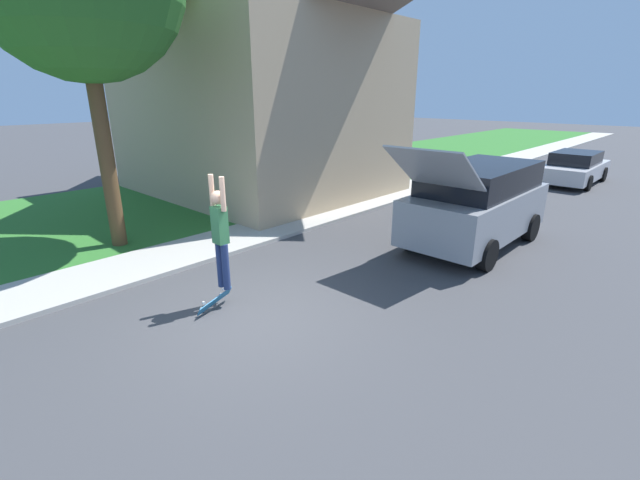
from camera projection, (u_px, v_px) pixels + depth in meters
ground_plane at (252, 316)px, 7.51m from camera, size 120.00×120.00×0.00m
lawn at (245, 192)px, 16.81m from camera, size 10.00×80.00×0.08m
sidewalk at (328, 212)px, 13.97m from camera, size 1.80×80.00×0.10m
house at (257, 68)px, 15.98m from camera, size 9.91×8.51×8.74m
suv_parked at (477, 203)px, 10.71m from camera, size 2.14×5.21×2.72m
car_down_street at (575, 168)px, 18.49m from camera, size 1.94×4.50×1.37m
skateboarder at (220, 232)px, 7.48m from camera, size 0.41×0.24×2.06m
skateboard at (215, 301)px, 7.70m from camera, size 0.31×0.79×0.31m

